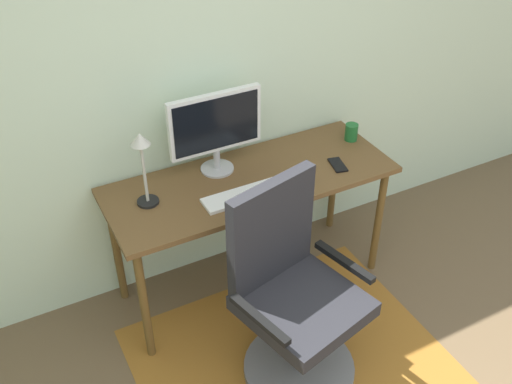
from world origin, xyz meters
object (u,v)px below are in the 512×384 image
Objects in this scene: desk at (251,190)px; coffee_cup at (351,132)px; cell_phone at (338,165)px; keyboard at (244,195)px; office_chair at (293,305)px; desk_lamp at (142,157)px; monitor at (215,126)px; computer_mouse at (298,173)px.

coffee_cup is at bearing 6.63° from desk.
cell_phone is at bearing -138.62° from coffee_cup.
desk is 3.62× the size of keyboard.
keyboard is 0.60m from office_chair.
coffee_cup reaches higher than keyboard.
desk_lamp reaches higher than desk.
monitor is 0.86m from coffee_cup.
office_chair is (-0.10, -0.63, -0.24)m from desk.
office_chair is (-0.80, -0.72, -0.37)m from coffee_cup.
desk is 3.89× the size of desk_lamp.
monitor is at bearing 144.78° from computer_mouse.
coffee_cup is 0.09× the size of office_chair.
office_chair reaches higher than cell_phone.
coffee_cup is 1.28m from desk_lamp.
desk_lamp is at bearing 158.58° from keyboard.
monitor reaches higher than computer_mouse.
monitor is at bearing 174.94° from coffee_cup.
cell_phone is 0.35× the size of desk_lamp.
computer_mouse is 0.50m from coffee_cup.
computer_mouse is at bearing -35.22° from monitor.
office_chair is (0.01, -0.50, -0.33)m from keyboard.
keyboard reaches higher than desk.
coffee_cup is (0.81, 0.22, 0.04)m from keyboard.
coffee_cup is at bearing -5.06° from monitor.
desk is 0.69m from office_chair.
coffee_cup is at bearing 53.75° from cell_phone.
computer_mouse is at bearing -172.10° from cell_phone.
desk_lamp is at bearing -178.19° from coffee_cup.
desk_lamp is at bearing 110.00° from office_chair.
monitor is at bearing 14.62° from desk_lamp.
cell_phone is at bearing -24.24° from monitor.
keyboard is at bearing 76.91° from office_chair.
computer_mouse reaches higher than desk.
computer_mouse is 0.10× the size of office_chair.
monitor is (-0.12, 0.15, 0.35)m from desk.
office_chair is (0.02, -0.79, -0.59)m from monitor.
office_chair is (-0.33, -0.54, -0.34)m from computer_mouse.
coffee_cup is (0.70, 0.08, 0.13)m from desk.
computer_mouse reaches higher than keyboard.
monitor is 5.11× the size of coffee_cup.
monitor is at bearing 77.72° from office_chair.
monitor is 1.27× the size of desk_lamp.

